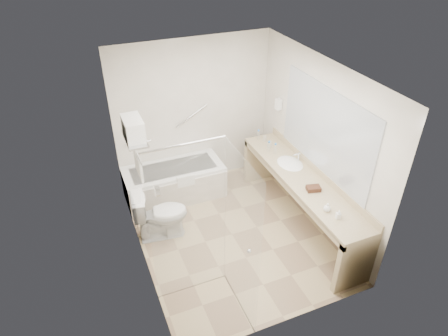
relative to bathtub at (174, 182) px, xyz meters
name	(u,v)px	position (x,y,z in m)	size (l,w,h in m)	color
floor	(232,234)	(0.50, -1.24, -0.28)	(3.20, 3.20, 0.00)	tan
ceiling	(234,72)	(0.50, -1.24, 2.22)	(2.60, 3.20, 0.10)	white
wall_back	(194,115)	(0.50, 0.36, 0.97)	(2.60, 0.10, 2.50)	silver
wall_front	(296,243)	(0.50, -2.84, 0.97)	(2.60, 0.10, 2.50)	silver
wall_left	(135,186)	(-0.80, -1.24, 0.97)	(0.10, 3.20, 2.50)	silver
wall_right	(316,145)	(1.80, -1.24, 0.97)	(0.10, 3.20, 2.50)	silver
bathtub	(174,182)	(0.00, 0.00, 0.00)	(1.60, 0.73, 0.59)	white
grab_bar_short	(138,143)	(-0.45, 0.32, 0.67)	(0.03, 0.03, 0.40)	silver
grab_bar_long	(191,116)	(0.45, 0.32, 0.97)	(0.03, 0.03, 0.60)	silver
shower_enclosure	(214,231)	(-0.13, -2.16, 0.79)	(0.96, 0.91, 2.11)	silver
towel_shelf	(134,135)	(-0.67, -0.89, 1.48)	(0.24, 0.55, 0.81)	silver
vanity_counter	(301,190)	(1.52, -1.39, 0.36)	(0.55, 2.70, 0.95)	tan
sink	(290,165)	(1.55, -0.99, 0.54)	(0.40, 0.52, 0.14)	white
faucet	(299,157)	(1.70, -0.99, 0.65)	(0.03, 0.03, 0.14)	silver
mirror	(325,131)	(1.79, -1.39, 1.27)	(0.02, 2.00, 1.20)	#ABB1B8
hairdryer_unit	(278,104)	(1.75, -0.19, 1.17)	(0.08, 0.10, 0.18)	white
toilet	(161,215)	(-0.45, -0.85, 0.11)	(0.44, 0.78, 0.76)	white
amenity_basket	(313,188)	(1.50, -1.70, 0.61)	(0.19, 0.12, 0.06)	#4C2B1B
soap_bottle_a	(338,217)	(1.46, -2.32, 0.60)	(0.06, 0.12, 0.06)	white
soap_bottle_b	(327,208)	(1.41, -2.14, 0.62)	(0.09, 0.12, 0.09)	white
water_bottle_left	(275,149)	(1.48, -0.65, 0.66)	(0.06, 0.06, 0.18)	silver
water_bottle_mid	(258,135)	(1.44, -0.14, 0.65)	(0.05, 0.05, 0.17)	silver
water_bottle_right	(269,147)	(1.42, -0.55, 0.66)	(0.06, 0.06, 0.18)	silver
drinking_glass_near	(269,144)	(1.49, -0.44, 0.63)	(0.08, 0.08, 0.10)	silver
drinking_glass_far	(265,139)	(1.52, -0.23, 0.62)	(0.07, 0.07, 0.09)	silver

